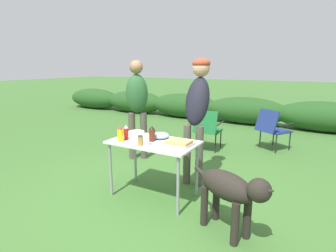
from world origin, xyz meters
The scene contains 16 objects.
ground_plane centered at (0.00, 0.00, 0.00)m, with size 60.00×60.00×0.00m, color #3D6B2D.
shrub_hedge centered at (0.00, 5.06, 0.39)m, with size 14.40×0.90×0.78m.
folding_table centered at (0.00, 0.00, 0.66)m, with size 1.10×0.64×0.74m.
food_tray centered at (0.35, 0.02, 0.77)m, with size 0.33×0.23×0.06m.
plate_stack centered at (-0.40, 0.19, 0.76)m, with size 0.22×0.22×0.04m, color white.
mixing_bowl centered at (0.01, 0.17, 0.78)m, with size 0.23×0.23×0.08m, color #99B2CC.
paper_cup_stack centered at (0.01, -0.19, 0.80)m, with size 0.08×0.08×0.13m, color white.
mustard_bottle centered at (-0.36, -0.20, 0.84)m, with size 0.08×0.08×0.20m.
ketchup_bottle centered at (-0.35, -0.10, 0.83)m, with size 0.06×0.06×0.19m.
spice_jar centered at (-0.03, -0.24, 0.80)m, with size 0.06×0.06×0.13m.
bbq_sauce_bottle centered at (-0.02, 0.00, 0.83)m, with size 0.08×0.08×0.20m.
standing_person_with_beanie centered at (0.30, 0.69, 1.15)m, with size 0.37×0.51×1.77m.
standing_person_in_navy_coat centered at (-1.02, 1.08, 1.07)m, with size 0.47×0.45×1.77m.
dog centered at (1.10, -0.32, 0.48)m, with size 0.94×0.53×0.71m.
camp_chair_green_behind_table centered at (1.04, 2.79, 0.47)m, with size 0.71×0.75×0.83m.
camp_chair_near_hedge centered at (-0.08, 2.13, 0.47)m, with size 0.51×0.62×0.83m.
Camera 1 is at (1.71, -2.68, 1.67)m, focal length 28.00 mm.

